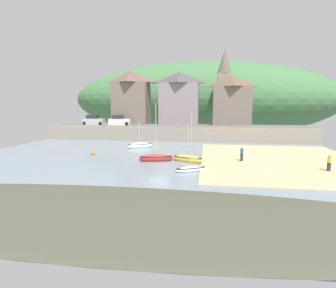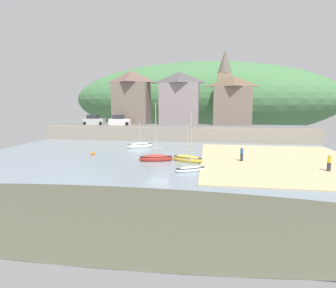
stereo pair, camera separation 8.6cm
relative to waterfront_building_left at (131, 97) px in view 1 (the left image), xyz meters
name	(u,v)px [view 1 (the left image)]	position (x,y,z in m)	size (l,w,h in m)	color
ground	(153,184)	(11.59, -34.76, -7.75)	(48.00, 41.00, 0.61)	gray
quay_seawall	(176,133)	(10.19, -7.70, -6.56)	(48.00, 9.40, 2.40)	gray
hillside_backdrop	(204,100)	(14.36, 30.00, -0.17)	(80.00, 44.00, 22.14)	#447645
waterfront_building_left	(131,97)	(0.00, 0.00, 0.00)	(7.42, 5.70, 10.85)	#74665A
waterfront_building_centre	(179,98)	(9.97, 0.00, -0.21)	(8.10, 4.83, 10.43)	gray
waterfront_building_right	(232,100)	(20.40, 0.00, -0.66)	(7.58, 5.06, 9.53)	#75665B
church_with_spire	(224,86)	(19.04, 4.00, 2.38)	(3.00, 3.00, 15.33)	#9C8669
sailboat_tall_mast	(140,146)	(5.83, -16.37, -7.60)	(3.85, 2.97, 4.11)	white
fishing_boat_green	(156,158)	(10.04, -25.27, -7.59)	(4.08, 2.15, 6.83)	#A62921
sailboat_far_left	(191,169)	(14.30, -29.53, -7.66)	(3.26, 2.33, 5.81)	white
sailboat_nearest_shore	(188,159)	(13.67, -25.16, -7.60)	(3.85, 2.46, 4.51)	gold
parked_car_near_slipway	(94,121)	(-6.51, -4.50, -4.71)	(4.13, 1.82, 1.95)	#B5B9B6
parked_car_by_wall	(119,121)	(-1.24, -4.50, -4.71)	(4.23, 2.04, 1.95)	silver
person_on_slipway	(329,162)	(27.48, -27.83, -6.93)	(0.34, 0.34, 1.62)	#282833
person_near_water	(242,153)	(19.72, -24.35, -6.93)	(0.34, 0.34, 1.62)	#282833
mooring_buoy	(93,154)	(1.28, -22.82, -7.76)	(0.52, 0.52, 0.52)	orange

